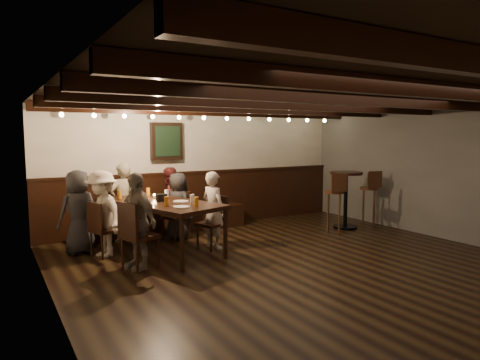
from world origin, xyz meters
TOP-DOWN VIEW (x-y plane):
  - room at (-0.29, 2.21)m, footprint 7.00×7.00m
  - dining_table at (-1.48, 1.97)m, footprint 1.60×2.39m
  - chair_left_near at (-2.30, 2.19)m, footprint 0.49×0.49m
  - chair_left_far at (-2.03, 1.33)m, footprint 0.55×0.55m
  - chair_right_near at (-0.93, 2.62)m, footprint 0.50×0.50m
  - chair_right_far at (-0.66, 1.76)m, footprint 0.50×0.50m
  - person_bench_left at (-2.61, 2.56)m, footprint 0.75×0.60m
  - person_bench_centre at (-1.79, 2.97)m, footprint 0.58×0.47m
  - person_bench_right at (-0.89, 3.10)m, footprint 0.73×0.64m
  - person_left_near at (-2.33, 2.18)m, footprint 0.73×0.97m
  - person_left_far at (-2.06, 1.32)m, footprint 0.55×0.86m
  - person_right_near at (-0.90, 2.63)m, footprint 0.54×0.68m
  - person_right_far at (-0.63, 1.77)m, footprint 0.43×0.54m
  - pint_a at (-1.96, 2.56)m, footprint 0.07×0.07m
  - pint_b at (-1.44, 2.67)m, footprint 0.07×0.07m
  - pint_c at (-1.80, 1.98)m, footprint 0.07×0.07m
  - pint_d at (-1.25, 2.25)m, footprint 0.07×0.07m
  - pint_e at (-1.56, 1.48)m, footprint 0.07×0.07m
  - pint_f at (-1.13, 1.51)m, footprint 0.07×0.07m
  - pint_g at (-1.19, 1.22)m, footprint 0.07×0.07m
  - plate_near at (-1.42, 1.26)m, footprint 0.24×0.24m
  - plate_far at (-1.22, 1.74)m, footprint 0.24×0.24m
  - condiment_caddy at (-1.47, 1.92)m, footprint 0.15×0.10m
  - candle at (-1.46, 2.29)m, footprint 0.05×0.05m
  - high_top_table at (2.35, 1.76)m, footprint 0.64×0.64m
  - bar_stool_left at (1.85, 1.55)m, footprint 0.38×0.40m
  - bar_stool_right at (2.85, 1.60)m, footprint 0.38×0.40m

SIDE VIEW (x-z plane):
  - chair_left_near at x=-2.30m, z-range -0.17..0.69m
  - chair_right_far at x=-0.66m, z-range -0.17..0.70m
  - chair_right_near at x=-0.93m, z-range -0.17..0.70m
  - chair_left_far at x=-2.03m, z-range -0.19..0.77m
  - bar_stool_left at x=1.85m, z-range -0.15..1.01m
  - bar_stool_right at x=2.85m, z-range -0.15..1.01m
  - person_right_near at x=-0.90m, z-range 0.00..1.20m
  - person_bench_right at x=-0.89m, z-range 0.00..1.27m
  - person_right_far at x=-0.63m, z-range 0.00..1.28m
  - person_bench_left at x=-2.61m, z-range 0.00..1.33m
  - person_left_near at x=-2.33m, z-range 0.00..1.34m
  - person_left_far at x=-2.06m, z-range 0.00..1.36m
  - person_bench_centre at x=-1.79m, z-range 0.00..1.39m
  - high_top_table at x=2.35m, z-range 0.18..1.32m
  - dining_table at x=-1.48m, z-range 0.34..1.17m
  - plate_near at x=-1.42m, z-range 0.82..0.84m
  - plate_far at x=-1.22m, z-range 0.82..0.84m
  - candle at x=-1.46m, z-range 0.82..0.87m
  - condiment_caddy at x=-1.47m, z-range 0.82..0.94m
  - pint_a at x=-1.96m, z-range 0.82..0.96m
  - pint_b at x=-1.44m, z-range 0.82..0.96m
  - pint_c at x=-1.80m, z-range 0.82..0.96m
  - pint_d at x=-1.25m, z-range 0.82..0.96m
  - pint_e at x=-1.56m, z-range 0.82..0.96m
  - pint_f at x=-1.13m, z-range 0.82..0.96m
  - pint_g at x=-1.19m, z-range 0.82..0.96m
  - room at x=-0.29m, z-range -2.43..4.57m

